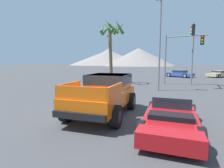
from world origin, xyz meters
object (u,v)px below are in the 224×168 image
object	(u,v)px
orange_pickup_truck	(105,91)
street_lamp_post	(160,36)
red_convertible_car	(171,118)
parked_car_blue	(179,73)
traffic_light_crosswalk	(181,49)
parked_car_tan	(219,74)
traffic_light_main	(193,44)
palm_tree_short	(111,37)

from	to	relation	value
orange_pickup_truck	street_lamp_post	size ratio (longest dim) A/B	0.64
red_convertible_car	parked_car_blue	world-z (taller)	parked_car_blue
orange_pickup_truck	red_convertible_car	xyz separation A→B (m)	(3.11, -0.88, -0.62)
orange_pickup_truck	traffic_light_crosswalk	bearing A→B (deg)	72.17
parked_car_tan	parked_car_blue	bearing A→B (deg)	60.75
street_lamp_post	red_convertible_car	bearing A→B (deg)	-76.91
orange_pickup_truck	red_convertible_car	distance (m)	3.29
traffic_light_main	palm_tree_short	bearing A→B (deg)	-79.87
parked_car_blue	traffic_light_crosswalk	size ratio (longest dim) A/B	0.88
parked_car_blue	traffic_light_main	distance (m)	12.06
traffic_light_crosswalk	palm_tree_short	distance (m)	7.55
palm_tree_short	parked_car_blue	bearing A→B (deg)	64.08
red_convertible_car	parked_car_blue	xyz separation A→B (m)	(-1.47, 24.10, 0.17)
traffic_light_main	parked_car_blue	bearing A→B (deg)	-170.51
orange_pickup_truck	parked_car_blue	xyz separation A→B (m)	(1.64, 23.22, -0.46)
red_convertible_car	palm_tree_short	xyz separation A→B (m)	(-7.70, 11.29, 4.76)
red_convertible_car	palm_tree_short	bearing A→B (deg)	118.82
orange_pickup_truck	parked_car_tan	distance (m)	26.83
palm_tree_short	red_convertible_car	bearing A→B (deg)	-55.71
orange_pickup_truck	parked_car_tan	world-z (taller)	orange_pickup_truck
parked_car_blue	parked_car_tan	bearing A→B (deg)	-45.63
traffic_light_crosswalk	traffic_light_main	bearing A→B (deg)	-39.53
parked_car_tan	street_lamp_post	distance (m)	19.47
palm_tree_short	traffic_light_crosswalk	bearing A→B (deg)	18.43
orange_pickup_truck	traffic_light_main	world-z (taller)	traffic_light_main
palm_tree_short	parked_car_tan	bearing A→B (deg)	51.69
parked_car_tan	traffic_light_main	size ratio (longest dim) A/B	0.76
traffic_light_crosswalk	orange_pickup_truck	bearing A→B (deg)	-100.88
street_lamp_post	orange_pickup_truck	bearing A→B (deg)	-97.88
street_lamp_post	palm_tree_short	world-z (taller)	street_lamp_post
traffic_light_crosswalk	street_lamp_post	world-z (taller)	street_lamp_post
parked_car_blue	street_lamp_post	bearing A→B (deg)	-160.90
traffic_light_main	traffic_light_crosswalk	distance (m)	1.46
traffic_light_crosswalk	street_lamp_post	xyz separation A→B (m)	(-1.37, -4.93, 0.82)
traffic_light_crosswalk	red_convertible_car	bearing A→B (deg)	-87.26
red_convertible_car	parked_car_blue	size ratio (longest dim) A/B	0.97
traffic_light_main	street_lamp_post	bearing A→B (deg)	-31.27
traffic_light_main	palm_tree_short	xyz separation A→B (m)	(-8.13, -1.45, 1.02)
traffic_light_main	red_convertible_car	bearing A→B (deg)	-1.94
parked_car_blue	parked_car_tan	distance (m)	6.41
orange_pickup_truck	traffic_light_crosswalk	distance (m)	13.28
parked_car_blue	street_lamp_post	size ratio (longest dim) A/B	0.62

